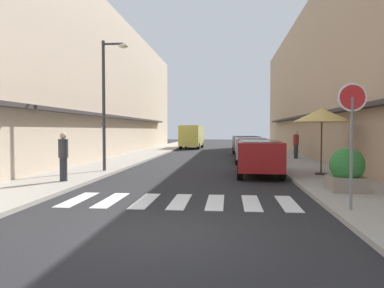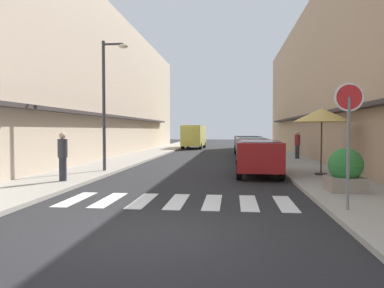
{
  "view_description": "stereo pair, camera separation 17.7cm",
  "coord_description": "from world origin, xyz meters",
  "px_view_note": "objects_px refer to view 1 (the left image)",
  "views": [
    {
      "loc": [
        1.29,
        -6.79,
        1.94
      ],
      "look_at": [
        -0.35,
        10.16,
        1.28
      ],
      "focal_mm": 35.03,
      "sensor_mm": 36.0,
      "label": 1
    },
    {
      "loc": [
        1.46,
        -6.77,
        1.94
      ],
      "look_at": [
        -0.35,
        10.16,
        1.28
      ],
      "focal_mm": 35.03,
      "sensor_mm": 36.0,
      "label": 2
    }
  ],
  "objects_px": {
    "planter_corner": "(347,171)",
    "parked_car_far": "(246,143)",
    "cafe_umbrella": "(322,115)",
    "parked_car_near": "(259,154)",
    "delivery_van": "(192,135)",
    "pedestrian_walking_far": "(296,144)",
    "parked_car_mid": "(251,147)",
    "street_lamp": "(108,92)",
    "pedestrian_walking_near": "(63,156)",
    "round_street_sign": "(352,113)"
  },
  "relations": [
    {
      "from": "parked_car_mid",
      "to": "delivery_van",
      "type": "bearing_deg",
      "value": 107.26
    },
    {
      "from": "parked_car_mid",
      "to": "cafe_umbrella",
      "type": "bearing_deg",
      "value": -69.55
    },
    {
      "from": "parked_car_far",
      "to": "cafe_umbrella",
      "type": "relative_size",
      "value": 1.67
    },
    {
      "from": "parked_car_near",
      "to": "parked_car_mid",
      "type": "height_order",
      "value": "same"
    },
    {
      "from": "planter_corner",
      "to": "parked_car_far",
      "type": "bearing_deg",
      "value": 97.39
    },
    {
      "from": "parked_car_near",
      "to": "parked_car_mid",
      "type": "distance_m",
      "value": 6.24
    },
    {
      "from": "parked_car_mid",
      "to": "pedestrian_walking_near",
      "type": "distance_m",
      "value": 11.79
    },
    {
      "from": "parked_car_mid",
      "to": "round_street_sign",
      "type": "bearing_deg",
      "value": -83.67
    },
    {
      "from": "parked_car_near",
      "to": "street_lamp",
      "type": "bearing_deg",
      "value": 177.41
    },
    {
      "from": "delivery_van",
      "to": "street_lamp",
      "type": "height_order",
      "value": "street_lamp"
    },
    {
      "from": "street_lamp",
      "to": "cafe_umbrella",
      "type": "height_order",
      "value": "street_lamp"
    },
    {
      "from": "round_street_sign",
      "to": "pedestrian_walking_near",
      "type": "relative_size",
      "value": 1.68
    },
    {
      "from": "parked_car_far",
      "to": "round_street_sign",
      "type": "distance_m",
      "value": 19.7
    },
    {
      "from": "street_lamp",
      "to": "delivery_van",
      "type": "bearing_deg",
      "value": 85.93
    },
    {
      "from": "parked_car_far",
      "to": "street_lamp",
      "type": "relative_size",
      "value": 0.78
    },
    {
      "from": "parked_car_mid",
      "to": "parked_car_far",
      "type": "height_order",
      "value": "same"
    },
    {
      "from": "parked_car_near",
      "to": "cafe_umbrella",
      "type": "xyz_separation_m",
      "value": [
        2.44,
        -0.31,
        1.59
      ]
    },
    {
      "from": "street_lamp",
      "to": "cafe_umbrella",
      "type": "relative_size",
      "value": 2.14
    },
    {
      "from": "parked_car_mid",
      "to": "delivery_van",
      "type": "distance_m",
      "value": 17.0
    },
    {
      "from": "parked_car_mid",
      "to": "street_lamp",
      "type": "bearing_deg",
      "value": -138.08
    },
    {
      "from": "planter_corner",
      "to": "delivery_van",
      "type": "bearing_deg",
      "value": 105.07
    },
    {
      "from": "parked_car_near",
      "to": "parked_car_far",
      "type": "xyz_separation_m",
      "value": [
        -0.0,
        12.52,
        0.0
      ]
    },
    {
      "from": "pedestrian_walking_far",
      "to": "parked_car_mid",
      "type": "bearing_deg",
      "value": 26.93
    },
    {
      "from": "parked_car_mid",
      "to": "delivery_van",
      "type": "xyz_separation_m",
      "value": [
        -5.04,
        16.23,
        0.48
      ]
    },
    {
      "from": "parked_car_mid",
      "to": "round_street_sign",
      "type": "xyz_separation_m",
      "value": [
        1.48,
        -13.31,
        1.4
      ]
    },
    {
      "from": "planter_corner",
      "to": "pedestrian_walking_near",
      "type": "xyz_separation_m",
      "value": [
        -9.31,
        1.26,
        0.3
      ]
    },
    {
      "from": "parked_car_mid",
      "to": "parked_car_far",
      "type": "relative_size",
      "value": 0.99
    },
    {
      "from": "parked_car_near",
      "to": "pedestrian_walking_far",
      "type": "xyz_separation_m",
      "value": [
        2.94,
        8.18,
        0.11
      ]
    },
    {
      "from": "street_lamp",
      "to": "planter_corner",
      "type": "xyz_separation_m",
      "value": [
        8.82,
        -4.72,
        -2.87
      ]
    },
    {
      "from": "cafe_umbrella",
      "to": "parked_car_near",
      "type": "bearing_deg",
      "value": 172.78
    },
    {
      "from": "parked_car_near",
      "to": "parked_car_far",
      "type": "distance_m",
      "value": 12.52
    },
    {
      "from": "cafe_umbrella",
      "to": "pedestrian_walking_far",
      "type": "xyz_separation_m",
      "value": [
        0.5,
        8.49,
        -1.48
      ]
    },
    {
      "from": "round_street_sign",
      "to": "cafe_umbrella",
      "type": "distance_m",
      "value": 6.83
    },
    {
      "from": "parked_car_mid",
      "to": "parked_car_near",
      "type": "bearing_deg",
      "value": -90.0
    },
    {
      "from": "planter_corner",
      "to": "round_street_sign",
      "type": "bearing_deg",
      "value": -105.22
    },
    {
      "from": "delivery_van",
      "to": "pedestrian_walking_far",
      "type": "distance_m",
      "value": 16.37
    },
    {
      "from": "delivery_van",
      "to": "pedestrian_walking_far",
      "type": "height_order",
      "value": "delivery_van"
    },
    {
      "from": "delivery_van",
      "to": "round_street_sign",
      "type": "distance_m",
      "value": 30.26
    },
    {
      "from": "pedestrian_walking_far",
      "to": "planter_corner",
      "type": "bearing_deg",
      "value": 80.22
    },
    {
      "from": "planter_corner",
      "to": "parked_car_near",
      "type": "bearing_deg",
      "value": 116.41
    },
    {
      "from": "cafe_umbrella",
      "to": "delivery_van",
      "type": "bearing_deg",
      "value": 108.19
    },
    {
      "from": "delivery_van",
      "to": "street_lamp",
      "type": "distance_m",
      "value": 22.33
    },
    {
      "from": "street_lamp",
      "to": "cafe_umbrella",
      "type": "xyz_separation_m",
      "value": [
        9.06,
        -0.61,
        -1.08
      ]
    },
    {
      "from": "round_street_sign",
      "to": "pedestrian_walking_far",
      "type": "xyz_separation_m",
      "value": [
        1.46,
        15.25,
        -1.29
      ]
    },
    {
      "from": "street_lamp",
      "to": "pedestrian_walking_far",
      "type": "height_order",
      "value": "street_lamp"
    },
    {
      "from": "pedestrian_walking_near",
      "to": "street_lamp",
      "type": "bearing_deg",
      "value": -177.73
    },
    {
      "from": "street_lamp",
      "to": "pedestrian_walking_near",
      "type": "relative_size",
      "value": 3.35
    },
    {
      "from": "pedestrian_walking_near",
      "to": "cafe_umbrella",
      "type": "bearing_deg",
      "value": 116.95
    },
    {
      "from": "delivery_van",
      "to": "parked_car_mid",
      "type": "bearing_deg",
      "value": -72.74
    },
    {
      "from": "delivery_van",
      "to": "planter_corner",
      "type": "relative_size",
      "value": 4.27
    }
  ]
}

